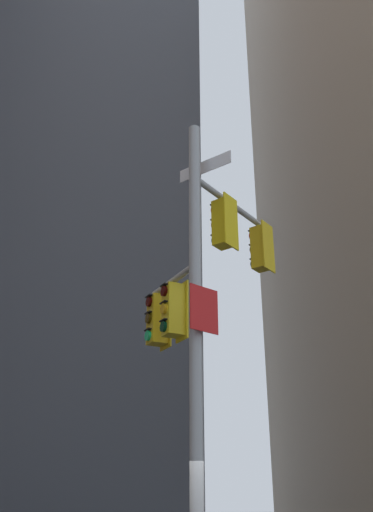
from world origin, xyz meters
The scene contains 2 objects.
building_mid_block centered at (-2.19, 22.53, 25.58)m, with size 12.40×12.40×51.15m, color #4C5460.
signal_pole_assembly centered at (0.28, 0.63, 5.37)m, with size 2.89×2.25×8.84m.
Camera 1 is at (-1.96, -8.80, 2.04)m, focal length 38.02 mm.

